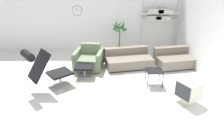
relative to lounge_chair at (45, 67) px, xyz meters
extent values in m
plane|color=silver|center=(1.43, 0.24, -0.66)|extent=(12.00, 12.00, 0.00)
cube|color=white|center=(1.43, 3.19, 0.74)|extent=(12.00, 0.06, 2.80)
cylinder|color=black|center=(0.40, 3.15, 0.92)|extent=(0.38, 0.01, 0.38)
cylinder|color=white|center=(0.40, 3.15, 0.92)|extent=(0.35, 0.02, 0.35)
cube|color=black|center=(0.40, 3.14, 0.98)|extent=(0.01, 0.01, 0.11)
cube|color=white|center=(4.39, 0.24, 0.74)|extent=(0.06, 12.00, 2.80)
cylinder|color=#BCB29E|center=(1.40, 0.16, -0.65)|extent=(2.00, 2.00, 0.01)
cylinder|color=#BCBCC1|center=(0.29, 0.24, -0.65)|extent=(0.62, 0.62, 0.02)
cylinder|color=#BCBCC1|center=(0.29, 0.24, -0.48)|extent=(0.06, 0.06, 0.31)
cube|color=black|center=(0.29, 0.24, -0.29)|extent=(0.79, 0.78, 0.06)
cube|color=black|center=(-0.10, -0.08, 0.07)|extent=(0.72, 0.73, 0.69)
cylinder|color=black|center=(-0.27, -0.23, 0.40)|extent=(0.46, 0.50, 0.19)
cylinder|color=#BCBCC1|center=(0.89, 0.74, -0.65)|extent=(0.36, 0.36, 0.02)
cylinder|color=#BCBCC1|center=(0.89, 0.74, -0.50)|extent=(0.05, 0.05, 0.27)
cube|color=black|center=(0.89, 0.74, -0.33)|extent=(0.54, 0.46, 0.06)
cube|color=silver|center=(0.97, 1.34, -0.63)|extent=(0.79, 0.78, 0.06)
cube|color=#667556|center=(0.97, 1.34, -0.42)|extent=(0.72, 0.92, 0.35)
cube|color=#667556|center=(1.01, 1.68, -0.07)|extent=(0.64, 0.25, 0.34)
cube|color=#667556|center=(1.34, 1.30, -0.33)|extent=(0.22, 0.86, 0.54)
cube|color=#667556|center=(0.60, 1.39, -0.33)|extent=(0.22, 0.86, 0.54)
cube|color=black|center=(2.25, 1.46, -0.63)|extent=(1.45, 0.95, 0.05)
cube|color=#70665B|center=(2.25, 1.46, -0.46)|extent=(1.62, 1.10, 0.30)
cube|color=#70665B|center=(2.19, 1.78, -0.19)|extent=(1.50, 0.48, 0.23)
cube|color=black|center=(3.77, 1.49, -0.63)|extent=(1.18, 0.90, 0.05)
cube|color=#70665B|center=(3.77, 1.49, -0.46)|extent=(1.32, 1.05, 0.30)
cube|color=#70665B|center=(3.71, 1.80, -0.19)|extent=(1.20, 0.42, 0.23)
cube|color=black|center=(2.84, 0.23, -0.22)|extent=(0.43, 0.43, 0.02)
cylinder|color=black|center=(2.64, 0.03, -0.44)|extent=(0.02, 0.02, 0.42)
cylinder|color=black|center=(3.04, 0.03, -0.44)|extent=(0.02, 0.02, 0.42)
cylinder|color=black|center=(2.64, 0.42, -0.44)|extent=(0.02, 0.02, 0.42)
cylinder|color=black|center=(3.04, 0.42, -0.44)|extent=(0.02, 0.02, 0.42)
cylinder|color=beige|center=(3.48, -0.61, -0.58)|extent=(0.33, 0.33, 0.15)
cube|color=beige|center=(3.48, -0.61, -0.30)|extent=(0.62, 0.62, 0.41)
cube|color=#282D33|center=(3.28, -0.72, -0.30)|extent=(0.22, 0.35, 0.35)
cylinder|color=silver|center=(2.00, 2.65, -0.51)|extent=(0.27, 0.27, 0.29)
cylinder|color=#382819|center=(2.00, 2.65, -0.38)|extent=(0.25, 0.25, 0.02)
cylinder|color=brown|center=(2.00, 2.65, -0.02)|extent=(0.04, 0.04, 0.69)
cone|color=#2D6B33|center=(2.13, 2.66, 0.50)|extent=(0.13, 0.35, 0.41)
cone|color=#2D6B33|center=(2.08, 2.76, 0.40)|extent=(0.32, 0.26, 0.24)
cone|color=#2D6B33|center=(1.98, 2.77, 0.46)|extent=(0.34, 0.17, 0.34)
cone|color=#2D6B33|center=(1.87, 2.72, 0.51)|extent=(0.28, 0.37, 0.43)
cone|color=#2D6B33|center=(1.83, 2.55, 0.42)|extent=(0.30, 0.44, 0.29)
cone|color=#2D6B33|center=(2.00, 2.46, 0.43)|extent=(0.42, 0.12, 0.31)
cone|color=#2D6B33|center=(2.09, 2.51, 0.40)|extent=(0.36, 0.28, 0.24)
cylinder|color=#BCBCC1|center=(2.88, 3.05, 0.37)|extent=(0.03, 0.03, 2.04)
cylinder|color=#BCBCC1|center=(4.18, 3.05, 0.37)|extent=(0.03, 0.03, 2.04)
cube|color=white|center=(3.53, 2.93, 0.63)|extent=(1.36, 0.28, 0.02)
cube|color=white|center=(3.53, 2.93, 0.85)|extent=(1.36, 0.28, 0.02)
cube|color=beige|center=(3.63, 2.92, 0.70)|extent=(0.56, 0.24, 0.12)
cube|color=silver|center=(3.70, 2.92, 0.93)|extent=(0.56, 0.24, 0.13)
cube|color=#B7B2A8|center=(3.28, 2.92, 0.71)|extent=(0.55, 0.24, 0.14)
cube|color=beige|center=(3.33, 2.92, 0.94)|extent=(0.58, 0.24, 0.16)
camera|label=1|loc=(1.66, -4.59, 2.06)|focal=32.00mm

